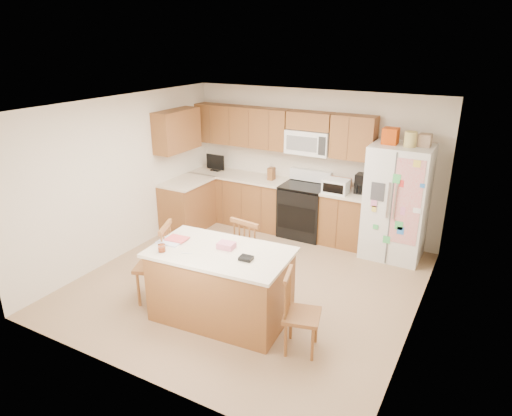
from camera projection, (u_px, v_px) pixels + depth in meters
The scene contains 9 objects.
ground at pixel (249, 282), 6.55m from camera, with size 4.50×4.50×0.00m, color #988464.
room_shell at pixel (249, 187), 6.04m from camera, with size 4.60×4.60×2.52m.
cabinetry at pixel (251, 180), 8.14m from camera, with size 3.36×1.56×2.15m.
stove at pixel (304, 210), 7.97m from camera, with size 0.76×0.65×1.13m.
refrigerator at pixel (397, 201), 7.06m from camera, with size 0.90×0.79×2.04m.
island at pixel (221, 284), 5.58m from camera, with size 1.74×1.10×1.01m.
windsor_chair_left at pixel (156, 265), 5.96m from camera, with size 0.59×0.60×1.08m.
windsor_chair_back at pixel (252, 256), 6.20m from camera, with size 0.52×0.50×1.08m.
windsor_chair_right at pixel (300, 315), 5.00m from camera, with size 0.48×0.50×0.95m.
Camera 1 is at (2.85, -5.00, 3.30)m, focal length 32.00 mm.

